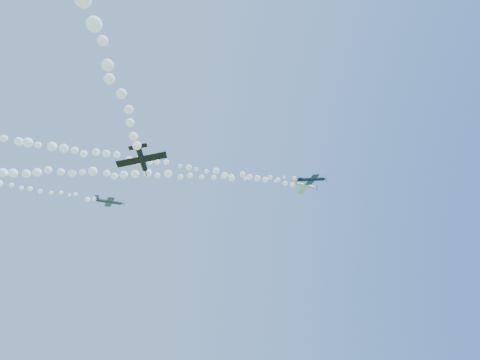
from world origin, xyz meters
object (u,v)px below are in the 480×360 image
object	(u,v)px
plane_navy	(312,179)
plane_grey	(109,202)
plane_white	(305,186)
plane_black	(142,159)

from	to	relation	value
plane_navy	plane_grey	xyz separation A→B (m)	(-40.75, 20.86, -0.77)
plane_white	plane_navy	size ratio (longest dim) A/B	1.00
plane_navy	plane_black	world-z (taller)	plane_navy
plane_navy	plane_grey	world-z (taller)	plane_navy
plane_white	plane_black	xyz separation A→B (m)	(-38.29, -30.17, -16.95)
plane_grey	plane_black	xyz separation A→B (m)	(6.15, -40.11, -11.56)
plane_grey	plane_navy	bearing A→B (deg)	-35.78
plane_black	plane_grey	bearing A→B (deg)	22.82
plane_navy	plane_white	bearing A→B (deg)	83.20
plane_white	plane_grey	distance (m)	45.85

